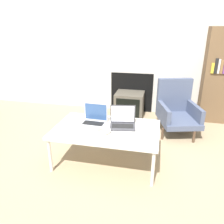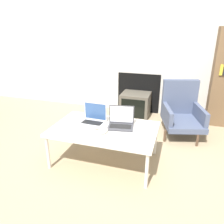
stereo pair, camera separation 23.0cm
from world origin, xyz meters
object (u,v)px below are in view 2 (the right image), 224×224
(headphones, at_px, (100,130))
(armchair, at_px, (181,110))
(phone, at_px, (117,139))
(tv, at_px, (135,105))
(laptop_left, at_px, (93,118))
(laptop_right, at_px, (121,122))

(headphones, xyz_separation_m, armchair, (0.87, 1.24, -0.10))
(phone, bearing_deg, tv, 95.36)
(headphones, bearing_deg, armchair, 54.96)
(tv, bearing_deg, armchair, -29.66)
(laptop_left, distance_m, laptop_right, 0.35)
(laptop_right, bearing_deg, headphones, -139.74)
(laptop_right, bearing_deg, laptop_left, 170.53)
(laptop_left, relative_size, armchair, 0.38)
(laptop_right, relative_size, headphones, 1.78)
(tv, bearing_deg, phone, -84.64)
(tv, bearing_deg, laptop_left, -98.67)
(laptop_right, height_order, armchair, armchair)
(laptop_left, relative_size, laptop_right, 0.93)
(laptop_right, distance_m, tv, 1.51)
(headphones, height_order, tv, headphones)
(laptop_right, height_order, phone, laptop_right)
(laptop_left, relative_size, tv, 0.60)
(laptop_left, height_order, tv, laptop_left)
(headphones, distance_m, tv, 1.72)
(headphones, bearing_deg, laptop_left, 127.13)
(laptop_right, xyz_separation_m, headphones, (-0.19, -0.22, -0.03))
(laptop_right, relative_size, phone, 2.47)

